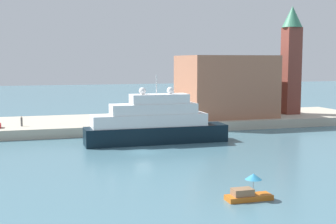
{
  "coord_description": "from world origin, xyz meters",
  "views": [
    {
      "loc": [
        -15.78,
        -66.33,
        13.57
      ],
      "look_at": [
        5.57,
        6.0,
        5.22
      ],
      "focal_mm": 49.69,
      "sensor_mm": 36.0,
      "label": 1
    }
  ],
  "objects_px": {
    "large_yacht": "(155,124)",
    "mooring_bollard": "(116,123)",
    "harbor_building": "(225,86)",
    "small_motorboat": "(248,192)",
    "person_figure": "(22,122)",
    "bell_tower": "(291,55)"
  },
  "relations": [
    {
      "from": "large_yacht",
      "to": "mooring_bollard",
      "type": "distance_m",
      "value": 11.67
    },
    {
      "from": "harbor_building",
      "to": "mooring_bollard",
      "type": "distance_m",
      "value": 26.96
    },
    {
      "from": "small_motorboat",
      "to": "person_figure",
      "type": "bearing_deg",
      "value": 114.93
    },
    {
      "from": "person_figure",
      "to": "bell_tower",
      "type": "bearing_deg",
      "value": 3.97
    },
    {
      "from": "bell_tower",
      "to": "mooring_bollard",
      "type": "relative_size",
      "value": 33.23
    },
    {
      "from": "large_yacht",
      "to": "harbor_building",
      "type": "relative_size",
      "value": 1.29
    },
    {
      "from": "small_motorboat",
      "to": "bell_tower",
      "type": "xyz_separation_m",
      "value": [
        35.28,
        51.07,
        13.89
      ]
    },
    {
      "from": "small_motorboat",
      "to": "person_figure",
      "type": "relative_size",
      "value": 2.52
    },
    {
      "from": "large_yacht",
      "to": "small_motorboat",
      "type": "relative_size",
      "value": 5.16
    },
    {
      "from": "small_motorboat",
      "to": "mooring_bollard",
      "type": "bearing_deg",
      "value": 96.79
    },
    {
      "from": "large_yacht",
      "to": "harbor_building",
      "type": "distance_m",
      "value": 28.07
    },
    {
      "from": "small_motorboat",
      "to": "harbor_building",
      "type": "bearing_deg",
      "value": 69.0
    },
    {
      "from": "harbor_building",
      "to": "large_yacht",
      "type": "bearing_deg",
      "value": -138.04
    },
    {
      "from": "bell_tower",
      "to": "small_motorboat",
      "type": "bearing_deg",
      "value": -124.64
    },
    {
      "from": "person_figure",
      "to": "small_motorboat",
      "type": "bearing_deg",
      "value": -65.07
    },
    {
      "from": "large_yacht",
      "to": "person_figure",
      "type": "relative_size",
      "value": 13.0
    },
    {
      "from": "mooring_bollard",
      "to": "bell_tower",
      "type": "bearing_deg",
      "value": 10.0
    },
    {
      "from": "small_motorboat",
      "to": "bell_tower",
      "type": "relative_size",
      "value": 0.19
    },
    {
      "from": "large_yacht",
      "to": "mooring_bollard",
      "type": "relative_size",
      "value": 33.21
    },
    {
      "from": "bell_tower",
      "to": "mooring_bollard",
      "type": "bearing_deg",
      "value": -170.0
    },
    {
      "from": "bell_tower",
      "to": "harbor_building",
      "type": "bearing_deg",
      "value": 177.64
    },
    {
      "from": "harbor_building",
      "to": "person_figure",
      "type": "distance_m",
      "value": 42.38
    }
  ]
}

